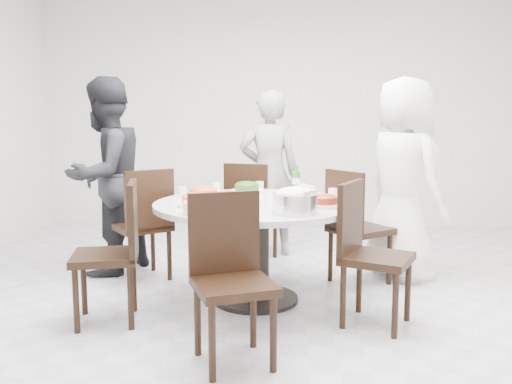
{
  "coord_description": "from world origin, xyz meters",
  "views": [
    {
      "loc": [
        0.02,
        -3.81,
        1.38
      ],
      "look_at": [
        -0.19,
        0.17,
        0.82
      ],
      "focal_mm": 38.0,
      "sensor_mm": 36.0,
      "label": 1
    }
  ],
  "objects_px": {
    "soup_bowl": "(203,208)",
    "diner_middle": "(269,174)",
    "rice_bowl": "(295,203)",
    "diner_left": "(106,176)",
    "chair_ne": "(360,227)",
    "diner_right": "(403,179)",
    "chair_n": "(253,212)",
    "chair_se": "(377,255)",
    "chair_s": "(234,281)",
    "beverage_bottle": "(296,179)",
    "chair_sw": "(105,253)",
    "chair_nw": "(142,224)",
    "dining_table": "(256,252)"
  },
  "relations": [
    {
      "from": "soup_bowl",
      "to": "diner_middle",
      "type": "bearing_deg",
      "value": 78.72
    },
    {
      "from": "rice_bowl",
      "to": "soup_bowl",
      "type": "relative_size",
      "value": 1.16
    },
    {
      "from": "diner_left",
      "to": "soup_bowl",
      "type": "height_order",
      "value": "diner_left"
    },
    {
      "from": "chair_ne",
      "to": "diner_right",
      "type": "bearing_deg",
      "value": -100.53
    },
    {
      "from": "chair_n",
      "to": "chair_se",
      "type": "distance_m",
      "value": 1.82
    },
    {
      "from": "chair_s",
      "to": "diner_right",
      "type": "xyz_separation_m",
      "value": [
        1.27,
        1.72,
        0.38
      ]
    },
    {
      "from": "diner_right",
      "to": "diner_left",
      "type": "bearing_deg",
      "value": 59.78
    },
    {
      "from": "chair_s",
      "to": "beverage_bottle",
      "type": "height_order",
      "value": "beverage_bottle"
    },
    {
      "from": "rice_bowl",
      "to": "beverage_bottle",
      "type": "relative_size",
      "value": 1.3
    },
    {
      "from": "chair_s",
      "to": "diner_right",
      "type": "height_order",
      "value": "diner_right"
    },
    {
      "from": "chair_sw",
      "to": "chair_n",
      "type": "bearing_deg",
      "value": 138.77
    },
    {
      "from": "diner_middle",
      "to": "chair_ne",
      "type": "bearing_deg",
      "value": 127.36
    },
    {
      "from": "chair_s",
      "to": "soup_bowl",
      "type": "xyz_separation_m",
      "value": [
        -0.25,
        0.57,
        0.31
      ]
    },
    {
      "from": "chair_nw",
      "to": "rice_bowl",
      "type": "bearing_deg",
      "value": 106.33
    },
    {
      "from": "chair_n",
      "to": "beverage_bottle",
      "type": "bearing_deg",
      "value": 139.17
    },
    {
      "from": "chair_n",
      "to": "diner_left",
      "type": "xyz_separation_m",
      "value": [
        -1.26,
        -0.46,
        0.38
      ]
    },
    {
      "from": "diner_middle",
      "to": "rice_bowl",
      "type": "distance_m",
      "value": 1.85
    },
    {
      "from": "chair_s",
      "to": "soup_bowl",
      "type": "bearing_deg",
      "value": 92.07
    },
    {
      "from": "chair_nw",
      "to": "diner_right",
      "type": "height_order",
      "value": "diner_right"
    },
    {
      "from": "chair_ne",
      "to": "chair_s",
      "type": "bearing_deg",
      "value": 112.71
    },
    {
      "from": "chair_nw",
      "to": "beverage_bottle",
      "type": "height_order",
      "value": "beverage_bottle"
    },
    {
      "from": "chair_sw",
      "to": "chair_s",
      "type": "xyz_separation_m",
      "value": [
        0.92,
        -0.58,
        0.0
      ]
    },
    {
      "from": "chair_se",
      "to": "rice_bowl",
      "type": "bearing_deg",
      "value": 114.87
    },
    {
      "from": "dining_table",
      "to": "diner_left",
      "type": "distance_m",
      "value": 1.59
    },
    {
      "from": "diner_right",
      "to": "chair_se",
      "type": "bearing_deg",
      "value": 130.97
    },
    {
      "from": "chair_se",
      "to": "soup_bowl",
      "type": "height_order",
      "value": "chair_se"
    },
    {
      "from": "beverage_bottle",
      "to": "diner_middle",
      "type": "bearing_deg",
      "value": 105.77
    },
    {
      "from": "chair_nw",
      "to": "diner_middle",
      "type": "height_order",
      "value": "diner_middle"
    },
    {
      "from": "chair_nw",
      "to": "soup_bowl",
      "type": "xyz_separation_m",
      "value": [
        0.68,
        -0.99,
        0.31
      ]
    },
    {
      "from": "dining_table",
      "to": "diner_left",
      "type": "xyz_separation_m",
      "value": [
        -1.35,
        0.69,
        0.48
      ]
    },
    {
      "from": "diner_middle",
      "to": "beverage_bottle",
      "type": "height_order",
      "value": "diner_middle"
    },
    {
      "from": "dining_table",
      "to": "diner_right",
      "type": "distance_m",
      "value": 1.46
    },
    {
      "from": "chair_s",
      "to": "diner_right",
      "type": "distance_m",
      "value": 2.17
    },
    {
      "from": "soup_bowl",
      "to": "dining_table",
      "type": "bearing_deg",
      "value": 56.53
    },
    {
      "from": "diner_right",
      "to": "diner_middle",
      "type": "relative_size",
      "value": 1.05
    },
    {
      "from": "chair_s",
      "to": "diner_left",
      "type": "bearing_deg",
      "value": 104.5
    },
    {
      "from": "dining_table",
      "to": "beverage_bottle",
      "type": "distance_m",
      "value": 0.78
    },
    {
      "from": "chair_s",
      "to": "diner_right",
      "type": "relative_size",
      "value": 0.56
    },
    {
      "from": "soup_bowl",
      "to": "diner_right",
      "type": "bearing_deg",
      "value": 36.96
    },
    {
      "from": "diner_right",
      "to": "soup_bowl",
      "type": "bearing_deg",
      "value": 97.2
    },
    {
      "from": "dining_table",
      "to": "chair_n",
      "type": "height_order",
      "value": "chair_n"
    },
    {
      "from": "dining_table",
      "to": "diner_left",
      "type": "bearing_deg",
      "value": 152.99
    },
    {
      "from": "diner_right",
      "to": "diner_middle",
      "type": "height_order",
      "value": "diner_right"
    },
    {
      "from": "chair_sw",
      "to": "rice_bowl",
      "type": "relative_size",
      "value": 3.19
    },
    {
      "from": "rice_bowl",
      "to": "beverage_bottle",
      "type": "bearing_deg",
      "value": 88.23
    },
    {
      "from": "chair_se",
      "to": "diner_middle",
      "type": "bearing_deg",
      "value": 48.01
    },
    {
      "from": "chair_nw",
      "to": "diner_middle",
      "type": "relative_size",
      "value": 0.58
    },
    {
      "from": "chair_ne",
      "to": "rice_bowl",
      "type": "bearing_deg",
      "value": 111.62
    },
    {
      "from": "chair_ne",
      "to": "chair_sw",
      "type": "bearing_deg",
      "value": 81.0
    },
    {
      "from": "chair_se",
      "to": "diner_middle",
      "type": "height_order",
      "value": "diner_middle"
    }
  ]
}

